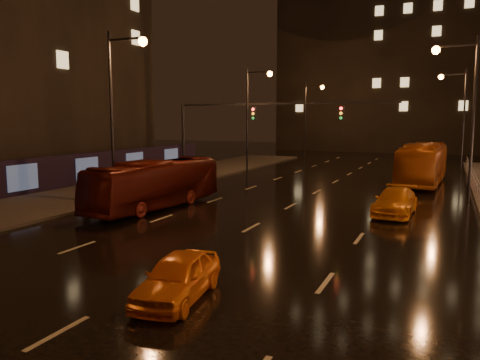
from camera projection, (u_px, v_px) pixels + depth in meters
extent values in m
plane|color=black|center=(309.00, 196.00, 31.08)|extent=(140.00, 140.00, 0.00)
cube|color=#38332D|center=(97.00, 193.00, 31.97)|extent=(7.00, 70.00, 0.15)
cube|color=black|center=(424.00, 38.00, 74.28)|extent=(44.00, 16.00, 36.00)
cube|color=black|center=(21.00, 178.00, 30.59)|extent=(0.30, 46.00, 2.50)
cylinder|color=black|center=(184.00, 146.00, 34.54)|extent=(0.22, 0.22, 6.20)
cube|color=black|center=(281.00, 104.00, 31.10)|extent=(15.20, 0.14, 0.14)
cube|color=black|center=(254.00, 114.00, 31.99)|extent=(0.32, 0.18, 0.95)
cube|color=black|center=(341.00, 113.00, 29.57)|extent=(0.32, 0.18, 0.95)
sphere|color=#FF1E19|center=(253.00, 109.00, 31.84)|extent=(0.18, 0.18, 0.18)
cylinder|color=#99999E|center=(467.00, 162.00, 48.64)|extent=(0.04, 0.04, 1.00)
imported|color=#52120B|center=(156.00, 184.00, 26.79)|extent=(3.06, 10.05, 2.76)
imported|color=#99440F|center=(423.00, 164.00, 36.71)|extent=(3.34, 11.66, 3.21)
imported|color=orange|center=(178.00, 277.00, 13.17)|extent=(2.04, 3.98, 1.30)
imported|color=orange|center=(395.00, 202.00, 25.01)|extent=(2.16, 4.86, 1.39)
imported|color=black|center=(85.00, 187.00, 28.53)|extent=(0.72, 0.92, 1.67)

